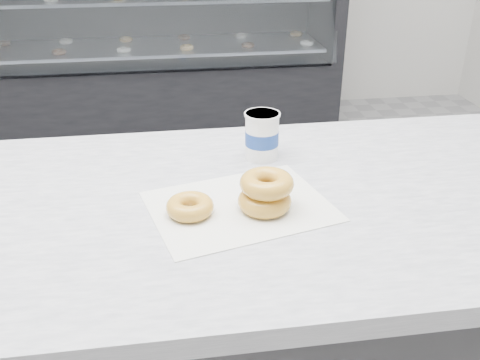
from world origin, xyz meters
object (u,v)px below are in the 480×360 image
object	(u,v)px
display_case	(157,59)
donut_single	(190,206)
donut_stack	(266,192)
coffee_cup	(262,135)

from	to	relation	value
display_case	donut_single	distance (m)	2.81
display_case	donut_stack	bearing A→B (deg)	-85.69
display_case	donut_single	bearing A→B (deg)	-88.68
coffee_cup	donut_stack	bearing A→B (deg)	-108.99
display_case	coffee_cup	bearing A→B (deg)	-84.47
donut_single	donut_stack	bearing A→B (deg)	-0.69
donut_single	coffee_cup	bearing A→B (deg)	52.33
display_case	coffee_cup	distance (m)	2.59
donut_stack	display_case	bearing A→B (deg)	94.31
donut_single	donut_stack	size ratio (longest dim) A/B	0.76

